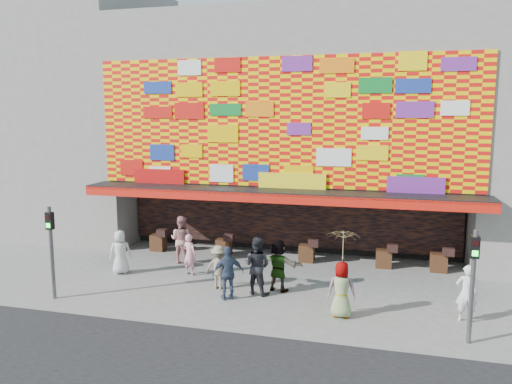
# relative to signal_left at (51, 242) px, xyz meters

# --- Properties ---
(ground) EXTENTS (90.00, 90.00, 0.00)m
(ground) POSITION_rel_signal_left_xyz_m (6.20, 1.50, -1.86)
(ground) COLOR slate
(ground) RESTS_ON ground
(shop_building) EXTENTS (15.20, 9.40, 10.00)m
(shop_building) POSITION_rel_signal_left_xyz_m (6.20, 9.68, 3.37)
(shop_building) COLOR gray
(shop_building) RESTS_ON ground
(neighbor_left) EXTENTS (11.00, 8.00, 12.00)m
(neighbor_left) POSITION_rel_signal_left_xyz_m (-6.80, 9.50, 4.14)
(neighbor_left) COLOR gray
(neighbor_left) RESTS_ON ground
(signal_left) EXTENTS (0.22, 0.20, 3.00)m
(signal_left) POSITION_rel_signal_left_xyz_m (0.00, 0.00, 0.00)
(signal_left) COLOR #59595B
(signal_left) RESTS_ON ground
(signal_right) EXTENTS (0.22, 0.20, 3.00)m
(signal_right) POSITION_rel_signal_left_xyz_m (12.40, 0.00, 0.00)
(signal_right) COLOR #59595B
(signal_right) RESTS_ON ground
(ped_a) EXTENTS (0.95, 0.83, 1.63)m
(ped_a) POSITION_rel_signal_left_xyz_m (0.76, 2.84, -1.04)
(ped_a) COLOR silver
(ped_a) RESTS_ON ground
(ped_b) EXTENTS (0.64, 0.52, 1.54)m
(ped_b) POSITION_rel_signal_left_xyz_m (3.29, 3.37, -1.09)
(ped_b) COLOR pink
(ped_b) RESTS_ON ground
(ped_c) EXTENTS (1.09, 0.95, 1.91)m
(ped_c) POSITION_rel_signal_left_xyz_m (6.19, 2.10, -0.90)
(ped_c) COLOR black
(ped_c) RESTS_ON ground
(ped_d) EXTENTS (0.99, 0.60, 1.50)m
(ped_d) POSITION_rel_signal_left_xyz_m (4.81, 2.24, -1.11)
(ped_d) COLOR gray
(ped_d) RESTS_ON ground
(ped_e) EXTENTS (1.09, 0.90, 1.74)m
(ped_e) POSITION_rel_signal_left_xyz_m (5.43, 1.36, -0.99)
(ped_e) COLOR #334259
(ped_e) RESTS_ON ground
(ped_f) EXTENTS (1.69, 0.84, 1.75)m
(ped_f) POSITION_rel_signal_left_xyz_m (6.81, 2.53, -0.99)
(ped_f) COLOR gray
(ped_f) RESTS_ON ground
(ped_g) EXTENTS (0.83, 0.56, 1.66)m
(ped_g) POSITION_rel_signal_left_xyz_m (9.05, 0.86, -1.03)
(ped_g) COLOR gray
(ped_g) RESTS_ON ground
(ped_h) EXTENTS (0.62, 0.41, 1.66)m
(ped_h) POSITION_rel_signal_left_xyz_m (12.52, 1.47, -1.03)
(ped_h) COLOR silver
(ped_h) RESTS_ON ground
(ped_i) EXTENTS (0.99, 0.81, 1.91)m
(ped_i) POSITION_rel_signal_left_xyz_m (2.41, 4.68, -0.91)
(ped_i) COLOR tan
(ped_i) RESTS_ON ground
(parasol) EXTENTS (1.22, 1.23, 1.84)m
(parasol) POSITION_rel_signal_left_xyz_m (9.05, 0.86, 0.28)
(parasol) COLOR beige
(parasol) RESTS_ON ground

